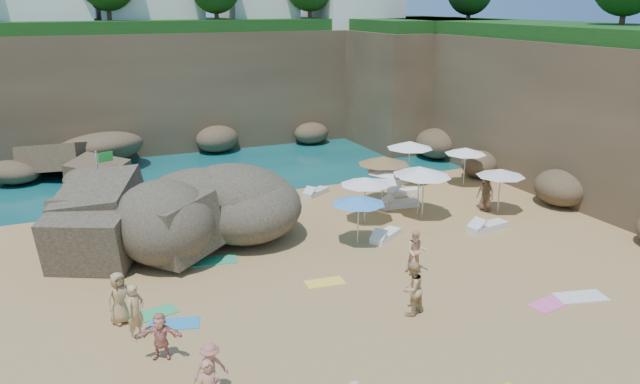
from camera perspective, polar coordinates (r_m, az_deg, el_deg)
name	(u,v)px	position (r m, az deg, el deg)	size (l,w,h in m)	color
ground	(304,267)	(24.67, -1.44, -6.87)	(120.00, 120.00, 0.00)	tan
seawater	(164,130)	(52.55, -14.10, 5.55)	(120.00, 120.00, 0.00)	#0C4751
cliff_back	(200,86)	(47.45, -10.95, 9.47)	(44.00, 8.00, 8.00)	brown
cliff_right	(544,105)	(40.36, 19.76, 7.49)	(8.00, 30.00, 8.00)	brown
cliff_corner	(410,84)	(48.57, 8.23, 9.77)	(10.00, 12.00, 8.00)	brown
rock_promontory	(8,191)	(38.28, -26.61, 0.05)	(12.00, 7.00, 2.00)	brown
rock_outcrop	(177,241)	(27.97, -12.93, -4.36)	(8.12, 6.09, 3.25)	brown
flag_pole	(102,181)	(28.95, -19.31, 0.93)	(0.73, 0.27, 3.83)	silver
parasol_0	(365,181)	(28.89, 4.17, 1.00)	(2.35, 2.35, 2.22)	silver
parasol_1	(389,169)	(31.44, 6.30, 2.11)	(2.25, 2.25, 2.13)	silver
parasol_2	(466,151)	(35.82, 13.17, 3.69)	(2.31, 2.31, 2.18)	silver
parasol_3	(410,145)	(35.52, 8.21, 4.29)	(2.61, 2.61, 2.47)	silver
parasol_4	(564,164)	(35.69, 21.43, 2.40)	(1.96, 1.96, 1.85)	silver
parasol_6	(384,160)	(31.75, 5.83, 2.90)	(2.64, 2.64, 2.50)	silver
parasol_7	(420,170)	(30.24, 9.09, 1.96)	(2.59, 2.59, 2.45)	silver
parasol_8	(424,173)	(29.84, 9.50, 1.76)	(2.60, 2.60, 2.46)	silver
parasol_9	(390,178)	(30.75, 6.40, 1.29)	(1.97, 1.97, 1.86)	silver
parasol_10	(358,200)	(26.27, 3.53, -0.72)	(2.31, 2.31, 2.18)	silver
parasol_11	(501,173)	(31.50, 16.21, 1.72)	(2.35, 2.35, 2.23)	silver
lounger_0	(234,215)	(30.37, -7.83, -2.07)	(1.78, 0.59, 0.28)	silver
lounger_1	(404,192)	(33.98, 7.72, 0.01)	(1.77, 0.59, 0.27)	white
lounger_2	(316,192)	(33.59, -0.39, -0.04)	(1.75, 0.58, 0.27)	silver
lounger_3	(488,227)	(29.44, 15.08, -3.10)	(2.05, 0.68, 0.32)	silver
lounger_4	(399,204)	(31.87, 7.24, -1.09)	(2.02, 0.67, 0.31)	silver
lounger_5	(386,236)	(27.57, 6.03, -4.01)	(1.84, 0.61, 0.29)	white
towel_3	(153,314)	(21.89, -15.05, -10.74)	(1.60, 0.80, 0.03)	#30A85E
towel_8	(174,324)	(21.11, -13.18, -11.67)	(1.61, 0.81, 0.03)	#2489C2
towel_9	(550,304)	(23.23, 20.27, -9.55)	(1.55, 0.78, 0.03)	pink
towel_11	(214,261)	(25.56, -9.70, -6.20)	(1.87, 0.94, 0.03)	#2DA06B
towel_12	(325,282)	(23.36, 0.44, -8.27)	(1.45, 0.72, 0.03)	yellow
towel_13	(581,297)	(24.13, 22.73, -8.82)	(1.75, 0.88, 0.03)	silver
person_stand_0	(136,312)	(20.21, -16.51, -10.48)	(0.65, 0.43, 1.80)	tan
person_stand_1	(412,289)	(21.01, 8.41, -8.74)	(0.90, 0.70, 1.85)	tan
person_stand_2	(206,185)	(33.45, -10.41, 0.66)	(0.94, 0.39, 1.46)	tan
person_stand_3	(486,194)	(31.86, 14.97, -0.14)	(1.06, 0.44, 1.81)	olive
person_stand_4	(486,192)	(32.14, 14.92, -0.04)	(0.86, 0.47, 1.75)	tan
person_stand_5	(70,199)	(32.02, -21.91, -0.60)	(1.81, 0.52, 1.95)	#AE7F57
person_lie_2	(121,316)	(21.55, -17.74, -10.79)	(0.84, 1.73, 0.46)	tan
person_lie_3	(162,353)	(19.33, -14.27, -14.04)	(1.32, 1.42, 0.38)	tan
person_lie_5	(415,265)	(24.36, 8.72, -6.60)	(0.81, 1.66, 0.63)	#E7AB83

